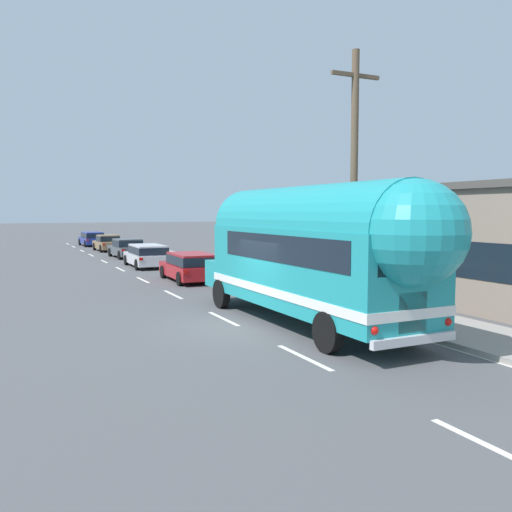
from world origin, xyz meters
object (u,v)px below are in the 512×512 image
car_third (127,247)px  car_fourth (108,243)px  car_second (147,254)px  car_fifth (92,238)px  utility_pole (354,179)px  car_lead (191,265)px  painted_bus (316,249)px

car_third → car_fourth: 7.22m
car_second → car_fifth: size_ratio=1.01×
utility_pole → car_lead: utility_pole is taller
car_second → car_third: size_ratio=1.04×
car_lead → painted_bus: bearing=-90.6°
utility_pole → car_fifth: utility_pole is taller
painted_bus → car_fourth: painted_bus is taller
car_lead → car_fifth: 29.42m
utility_pole → painted_bus: bearing=-148.1°
car_second → car_fifth: (0.08, 22.06, -0.00)m
car_lead → car_third: size_ratio=1.01×
car_lead → car_third: (0.10, 14.75, -0.05)m
car_fourth → car_second: bearing=-91.1°
utility_pole → painted_bus: 3.43m
car_lead → car_second: same height
car_fourth → car_lead: bearing=-90.0°
painted_bus → car_second: bearing=90.5°
car_third → car_lead: bearing=-90.4°
utility_pole → car_fourth: 32.39m
car_third → car_fourth: bearing=90.9°
car_third → utility_pole: bearing=-85.2°
car_lead → car_fifth: size_ratio=0.97×
car_fourth → car_fifth: size_ratio=0.91×
painted_bus → car_lead: bearing=89.4°
car_third → car_fourth: same height
car_lead → car_third: bearing=89.6°
painted_bus → car_lead: (0.11, 11.56, -1.52)m
painted_bus → car_third: (0.21, 26.31, -1.57)m
utility_pole → painted_bus: utility_pole is taller
utility_pole → car_lead: (-2.18, 10.13, -3.64)m
car_lead → car_second: (-0.28, 7.36, 0.00)m
car_second → car_fifth: same height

